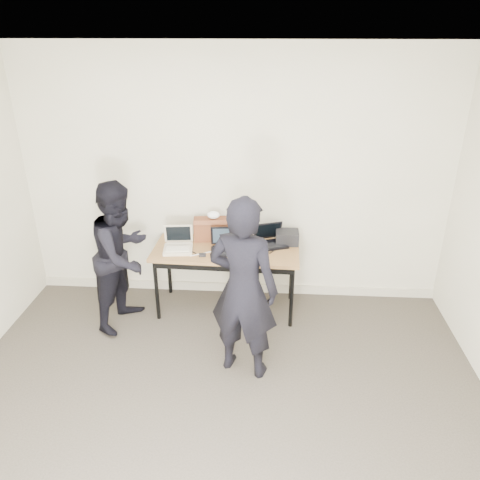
# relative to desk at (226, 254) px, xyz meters

# --- Properties ---
(room) EXTENTS (4.60, 4.60, 2.80)m
(room) POSITION_rel_desk_xyz_m (0.06, -1.86, 0.69)
(room) COLOR #3F3930
(room) RESTS_ON ground
(desk) EXTENTS (1.52, 0.70, 0.72)m
(desk) POSITION_rel_desk_xyz_m (0.00, 0.00, 0.00)
(desk) COLOR brown
(desk) RESTS_ON ground
(laptop_beige) EXTENTS (0.32, 0.31, 0.24)m
(laptop_beige) POSITION_rel_desk_xyz_m (-0.49, -0.04, 0.11)
(laptop_beige) COLOR #BDB097
(laptop_beige) RESTS_ON desk
(laptop_center) EXTENTS (0.33, 0.32, 0.23)m
(laptop_center) POSITION_rel_desk_xyz_m (0.00, -0.03, 0.11)
(laptop_center) COLOR black
(laptop_center) RESTS_ON desk
(laptop_right) EXTENTS (0.38, 0.37, 0.22)m
(laptop_right) POSITION_rel_desk_xyz_m (0.46, 0.15, 0.11)
(laptop_right) COLOR black
(laptop_right) RESTS_ON desk
(leather_satchel) EXTENTS (0.38, 0.21, 0.25)m
(leather_satchel) POSITION_rel_desk_xyz_m (-0.18, 0.23, 0.19)
(leather_satchel) COLOR brown
(leather_satchel) RESTS_ON desk
(tissue) EXTENTS (0.14, 0.11, 0.08)m
(tissue) POSITION_rel_desk_xyz_m (-0.15, 0.23, 0.34)
(tissue) COLOR white
(tissue) RESTS_ON leather_satchel
(equipment_box) EXTENTS (0.24, 0.20, 0.14)m
(equipment_box) POSITION_rel_desk_xyz_m (0.63, 0.19, 0.13)
(equipment_box) COLOR black
(equipment_box) RESTS_ON desk
(power_brick) EXTENTS (0.07, 0.05, 0.03)m
(power_brick) POSITION_rel_desk_xyz_m (-0.22, -0.17, 0.07)
(power_brick) COLOR black
(power_brick) RESTS_ON desk
(cables) EXTENTS (1.15, 0.44, 0.01)m
(cables) POSITION_rel_desk_xyz_m (0.05, 0.00, 0.06)
(cables) COLOR black
(cables) RESTS_ON desk
(person_typist) EXTENTS (0.69, 0.55, 1.65)m
(person_typist) POSITION_rel_desk_xyz_m (0.24, -0.95, 0.16)
(person_typist) COLOR black
(person_typist) RESTS_ON ground
(person_observer) EXTENTS (0.78, 0.88, 1.52)m
(person_observer) POSITION_rel_desk_xyz_m (-1.00, -0.27, 0.10)
(person_observer) COLOR black
(person_observer) RESTS_ON ground
(baseboard) EXTENTS (4.50, 0.03, 0.10)m
(baseboard) POSITION_rel_desk_xyz_m (0.06, 0.37, -0.61)
(baseboard) COLOR #B9B199
(baseboard) RESTS_ON ground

